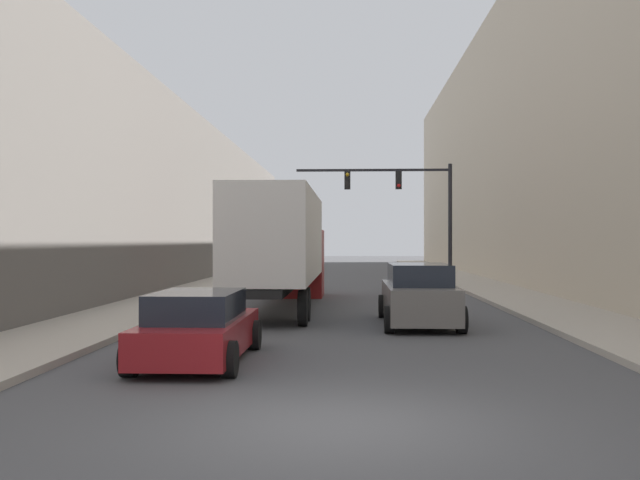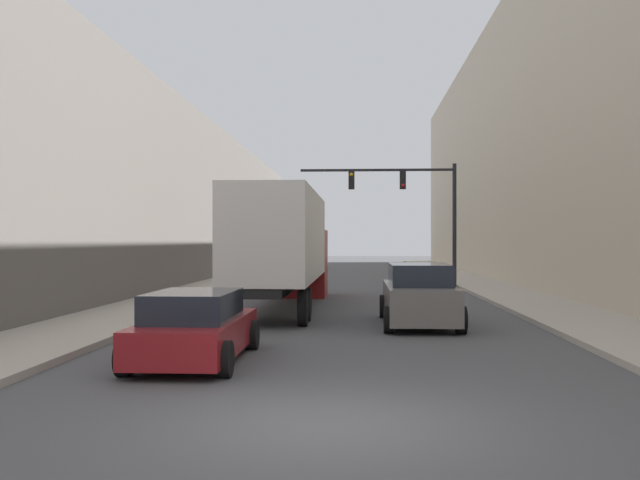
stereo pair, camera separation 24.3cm
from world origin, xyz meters
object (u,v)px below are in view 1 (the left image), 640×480
object	(u,v)px
semi_truck	(283,245)
suv_car	(418,296)
traffic_signal_gantry	(411,201)
sedan_car	(199,328)

from	to	relation	value
semi_truck	suv_car	world-z (taller)	semi_truck
semi_truck	suv_car	size ratio (longest dim) A/B	2.64
semi_truck	suv_car	bearing A→B (deg)	-48.57
suv_car	traffic_signal_gantry	size ratio (longest dim) A/B	0.64
sedan_car	traffic_signal_gantry	world-z (taller)	traffic_signal_gantry
semi_truck	sedan_car	size ratio (longest dim) A/B	2.93
semi_truck	suv_car	xyz separation A→B (m)	(4.27, -4.83, -1.40)
traffic_signal_gantry	semi_truck	bearing A→B (deg)	-116.33
sedan_car	suv_car	world-z (taller)	suv_car
sedan_car	suv_car	size ratio (longest dim) A/B	0.90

